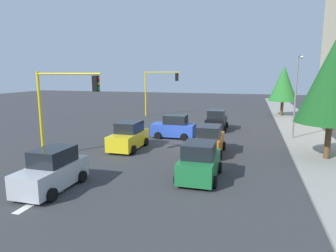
{
  "coord_description": "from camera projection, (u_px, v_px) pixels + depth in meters",
  "views": [
    {
      "loc": [
        22.24,
        5.8,
        5.49
      ],
      "look_at": [
        -0.87,
        -0.76,
        1.2
      ],
      "focal_mm": 31.75,
      "sensor_mm": 36.0,
      "label": 1
    }
  ],
  "objects": [
    {
      "name": "lane_arrow_near",
      "position": [
        46.0,
        195.0,
        13.49
      ],
      "size": [
        2.4,
        1.1,
        1.1
      ],
      "color": "silver",
      "rests_on": "ground"
    },
    {
      "name": "ground_plane",
      "position": [
        174.0,
        143.0,
        23.59
      ],
      "size": [
        120.0,
        120.0,
        0.0
      ],
      "primitive_type": "plane",
      "color": "#353538"
    },
    {
      "name": "car_blue",
      "position": [
        174.0,
        127.0,
        25.47
      ],
      "size": [
        1.99,
        3.64,
        1.98
      ],
      "color": "blue",
      "rests_on": "ground"
    },
    {
      "name": "traffic_signal_far_right",
      "position": [
        159.0,
        85.0,
        37.67
      ],
      "size": [
        0.36,
        4.59,
        5.74
      ],
      "color": "yellow",
      "rests_on": "ground"
    },
    {
      "name": "traffic_signal_near_right",
      "position": [
        63.0,
        98.0,
        18.74
      ],
      "size": [
        0.36,
        4.59,
        5.6
      ],
      "color": "yellow",
      "rests_on": "ground"
    },
    {
      "name": "tree_roadside_far",
      "position": [
        283.0,
        84.0,
        37.35
      ],
      "size": [
        3.51,
        3.51,
        6.38
      ],
      "color": "brown",
      "rests_on": "ground"
    },
    {
      "name": "tree_roadside_near",
      "position": [
        334.0,
        80.0,
        17.98
      ],
      "size": [
        4.21,
        4.21,
        7.69
      ],
      "color": "brown",
      "rests_on": "ground"
    },
    {
      "name": "car_yellow",
      "position": [
        129.0,
        137.0,
        21.76
      ],
      "size": [
        4.06,
        2.04,
        1.98
      ],
      "color": "yellow",
      "rests_on": "ground"
    },
    {
      "name": "street_lamp_curbside",
      "position": [
        297.0,
        88.0,
        23.77
      ],
      "size": [
        2.15,
        0.28,
        7.0
      ],
      "color": "slate",
      "rests_on": "ground"
    },
    {
      "name": "car_silver",
      "position": [
        52.0,
        171.0,
        14.13
      ],
      "size": [
        3.89,
        1.95,
        1.98
      ],
      "color": "#B2B5BA",
      "rests_on": "ground"
    },
    {
      "name": "sidewalk_kerb",
      "position": [
        307.0,
        137.0,
        25.49
      ],
      "size": [
        80.0,
        4.0,
        0.15
      ],
      "primitive_type": "cube",
      "color": "gray",
      "rests_on": "ground"
    },
    {
      "name": "car_green",
      "position": [
        200.0,
        162.0,
        15.54
      ],
      "size": [
        3.75,
        2.1,
        1.98
      ],
      "color": "#1E7238",
      "rests_on": "ground"
    },
    {
      "name": "car_black",
      "position": [
        216.0,
        121.0,
        29.03
      ],
      "size": [
        3.67,
        2.1,
        1.98
      ],
      "color": "black",
      "rests_on": "ground"
    },
    {
      "name": "car_orange",
      "position": [
        209.0,
        141.0,
        20.44
      ],
      "size": [
        4.04,
        1.99,
        1.98
      ],
      "color": "orange",
      "rests_on": "ground"
    }
  ]
}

